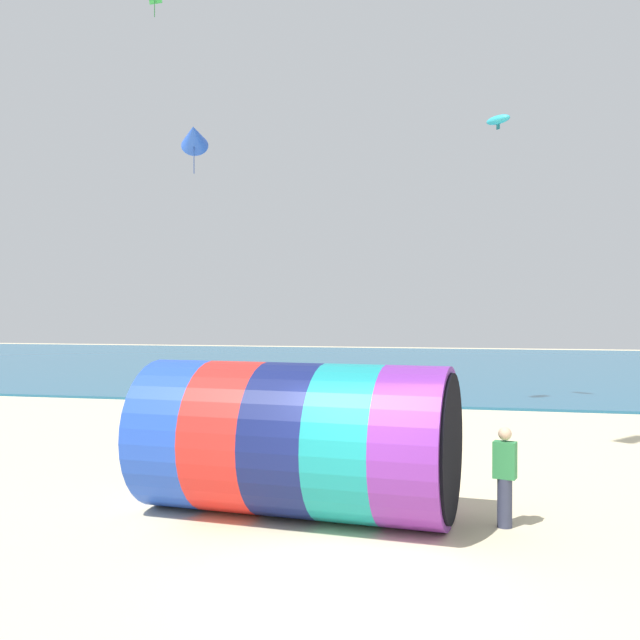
{
  "coord_description": "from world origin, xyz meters",
  "views": [
    {
      "loc": [
        1.66,
        -9.58,
        3.52
      ],
      "look_at": [
        -1.35,
        4.26,
        3.34
      ],
      "focal_mm": 40.0,
      "sensor_mm": 36.0,
      "label": 1
    }
  ],
  "objects_px": {
    "giant_inflatable_tube": "(297,439)",
    "kite_handler": "(505,476)",
    "kite_blue_delta": "(194,136)",
    "kite_cyan_parafoil": "(498,120)"
  },
  "relations": [
    {
      "from": "giant_inflatable_tube",
      "to": "kite_handler",
      "type": "xyz_separation_m",
      "value": [
        3.47,
        0.08,
        -0.49
      ]
    },
    {
      "from": "kite_handler",
      "to": "kite_blue_delta",
      "type": "relative_size",
      "value": 0.79
    },
    {
      "from": "kite_handler",
      "to": "kite_blue_delta",
      "type": "distance_m",
      "value": 18.91
    },
    {
      "from": "kite_handler",
      "to": "kite_blue_delta",
      "type": "height_order",
      "value": "kite_blue_delta"
    },
    {
      "from": "kite_blue_delta",
      "to": "kite_cyan_parafoil",
      "type": "xyz_separation_m",
      "value": [
        10.92,
        2.1,
        0.53
      ]
    },
    {
      "from": "giant_inflatable_tube",
      "to": "kite_blue_delta",
      "type": "height_order",
      "value": "kite_blue_delta"
    },
    {
      "from": "kite_blue_delta",
      "to": "kite_handler",
      "type": "bearing_deg",
      "value": -50.24
    },
    {
      "from": "kite_blue_delta",
      "to": "kite_cyan_parafoil",
      "type": "height_order",
      "value": "kite_cyan_parafoil"
    },
    {
      "from": "kite_handler",
      "to": "kite_cyan_parafoil",
      "type": "distance_m",
      "value": 17.7
    },
    {
      "from": "kite_handler",
      "to": "kite_cyan_parafoil",
      "type": "bearing_deg",
      "value": 88.74
    }
  ]
}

